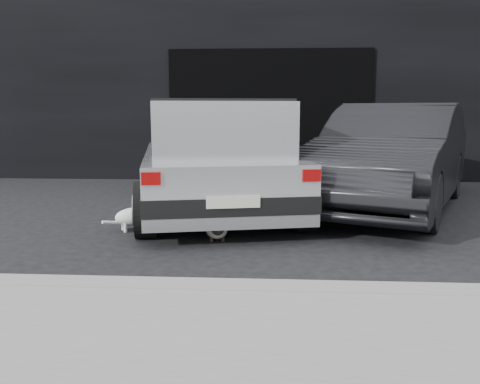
# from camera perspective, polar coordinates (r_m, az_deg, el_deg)

# --- Properties ---
(ground) EXTENTS (80.00, 80.00, 0.00)m
(ground) POSITION_cam_1_polar(r_m,az_deg,el_deg) (6.48, -5.82, -3.43)
(ground) COLOR black
(ground) RESTS_ON ground
(building_facade) EXTENTS (34.00, 4.00, 5.00)m
(building_facade) POSITION_cam_1_polar(r_m,az_deg,el_deg) (12.28, 3.45, 14.23)
(building_facade) COLOR black
(building_facade) RESTS_ON ground
(garage_opening) EXTENTS (4.00, 0.10, 2.60)m
(garage_opening) POSITION_cam_1_polar(r_m,az_deg,el_deg) (10.23, 3.35, 8.53)
(garage_opening) COLOR black
(garage_opening) RESTS_ON ground
(curb) EXTENTS (18.00, 0.25, 0.12)m
(curb) POSITION_cam_1_polar(r_m,az_deg,el_deg) (3.88, 2.72, -11.16)
(curb) COLOR gray
(curb) RESTS_ON ground
(sidewalk) EXTENTS (18.00, 2.20, 0.11)m
(sidewalk) POSITION_cam_1_polar(r_m,az_deg,el_deg) (2.78, 2.31, -19.84)
(sidewalk) COLOR gray
(sidewalk) RESTS_ON ground
(silver_hatchback) EXTENTS (2.74, 4.47, 1.54)m
(silver_hatchback) POSITION_cam_1_polar(r_m,az_deg,el_deg) (7.04, -2.98, 4.53)
(silver_hatchback) COLOR silver
(silver_hatchback) RESTS_ON ground
(second_car) EXTENTS (3.31, 4.84, 1.51)m
(second_car) POSITION_cam_1_polar(r_m,az_deg,el_deg) (7.60, 16.83, 3.85)
(second_car) COLOR black
(second_car) RESTS_ON ground
(cat_siamese) EXTENTS (0.32, 0.71, 0.25)m
(cat_siamese) POSITION_cam_1_polar(r_m,az_deg,el_deg) (5.59, -2.63, -4.23)
(cat_siamese) COLOR beige
(cat_siamese) RESTS_ON ground
(cat_white) EXTENTS (0.68, 0.47, 0.36)m
(cat_white) POSITION_cam_1_polar(r_m,az_deg,el_deg) (6.15, -11.19, -2.58)
(cat_white) COLOR white
(cat_white) RESTS_ON ground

